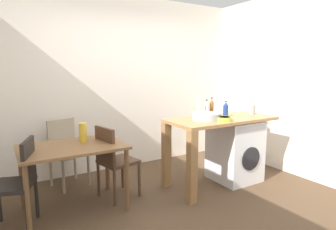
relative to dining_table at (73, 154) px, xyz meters
The scene contains 18 objects.
ground_plane 1.33m from the dining_table, 32.64° to the right, with size 5.46×5.46×0.00m, color #4C3826.
wall_back 1.65m from the dining_table, 48.80° to the left, with size 4.60×0.10×2.70m, color silver.
wall_counter_side 3.27m from the dining_table, 11.35° to the right, with size 0.10×3.80×2.70m, color silver.
dining_table is the anchor object (origin of this frame).
chair_person_seat 0.58m from the dining_table, 167.24° to the right, with size 0.51×0.51×0.90m.
chair_opposite 0.50m from the dining_table, ahead, with size 0.48×0.48×0.90m.
chair_spare_by_wall 0.79m from the dining_table, 84.09° to the left, with size 0.49×0.49×0.90m.
kitchen_counter 1.73m from the dining_table, ahead, with size 1.50×0.68×0.92m.
washing_machine 2.21m from the dining_table, ahead, with size 0.60×0.61×0.86m.
sink_basin 1.71m from the dining_table, ahead, with size 0.38×0.38×0.09m, color #9EA0A5.
tap 1.71m from the dining_table, ahead, with size 0.02×0.02×0.28m, color #B2B2B7.
bottle_tall_green 1.87m from the dining_table, ahead, with size 0.06×0.06×0.24m.
bottle_squat_brown 1.98m from the dining_table, ahead, with size 0.06×0.06×0.26m.
bottle_clear_small 2.09m from the dining_table, ahead, with size 0.07×0.07×0.22m.
mixing_bowl 1.86m from the dining_table, 15.10° to the right, with size 0.20×0.20×0.06m.
utensil_crock 2.58m from the dining_table, ahead, with size 0.11×0.11×0.30m.
vase 0.28m from the dining_table, 33.69° to the left, with size 0.09×0.09×0.22m, color gold.
scissors 1.92m from the dining_table, 11.47° to the right, with size 0.15×0.06×0.01m.
Camera 1 is at (-1.65, -2.50, 1.56)m, focal length 30.28 mm.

